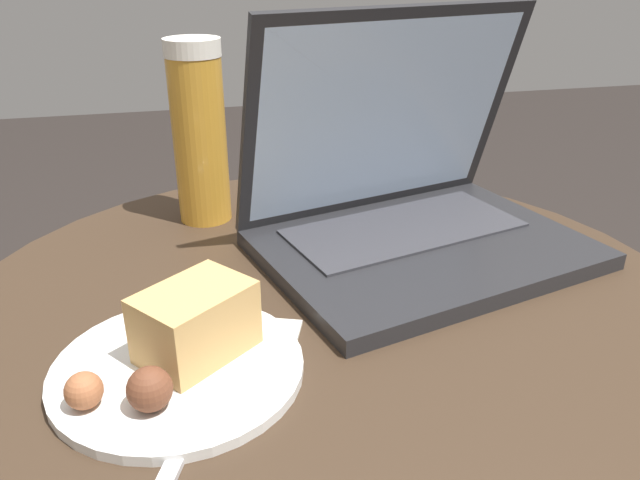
# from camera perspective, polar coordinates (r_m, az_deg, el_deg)

# --- Properties ---
(table) EXTENTS (0.74, 0.74, 0.51)m
(table) POSITION_cam_1_polar(r_m,az_deg,el_deg) (0.70, 0.64, -15.18)
(table) COLOR black
(table) RESTS_ON ground_plane
(napkin) EXTENTS (0.20, 0.17, 0.00)m
(napkin) POSITION_cam_1_polar(r_m,az_deg,el_deg) (0.55, -11.23, -10.00)
(napkin) COLOR silver
(napkin) RESTS_ON table
(laptop) EXTENTS (0.40, 0.33, 0.26)m
(laptop) POSITION_cam_1_polar(r_m,az_deg,el_deg) (0.71, 8.15, 3.37)
(laptop) COLOR #232326
(laptop) RESTS_ON table
(beer_glass) EXTENTS (0.07, 0.07, 0.22)m
(beer_glass) POSITION_cam_1_polar(r_m,az_deg,el_deg) (0.77, -10.98, 9.58)
(beer_glass) COLOR gold
(beer_glass) RESTS_ON table
(snack_plate) EXTENTS (0.20, 0.20, 0.07)m
(snack_plate) POSITION_cam_1_polar(r_m,az_deg,el_deg) (0.52, -12.50, -9.76)
(snack_plate) COLOR silver
(snack_plate) RESTS_ON table
(fork) EXTENTS (0.09, 0.18, 0.00)m
(fork) POSITION_cam_1_polar(r_m,az_deg,el_deg) (0.51, -9.96, -13.01)
(fork) COLOR silver
(fork) RESTS_ON table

